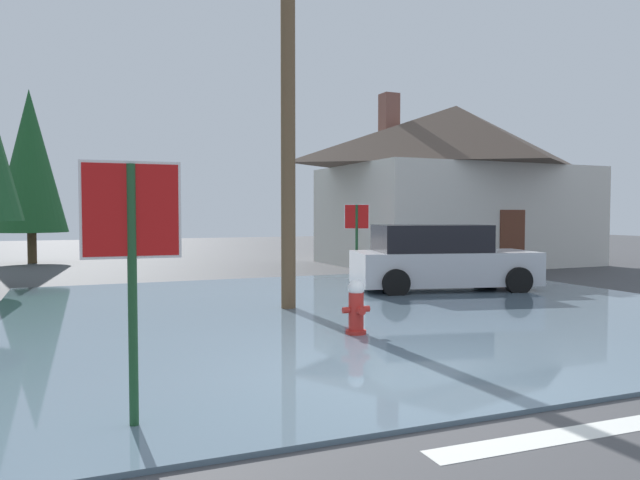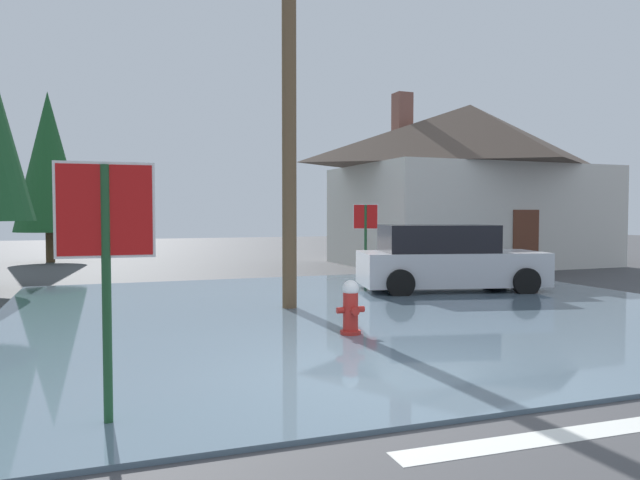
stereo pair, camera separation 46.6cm
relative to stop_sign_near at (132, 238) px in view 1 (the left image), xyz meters
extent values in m
cube|color=#424244|center=(3.12, 0.58, -1.73)|extent=(80.00, 80.00, 0.10)
cube|color=slate|center=(4.81, 5.07, -1.66)|extent=(13.41, 12.07, 0.05)
cube|color=silver|center=(4.06, -1.53, -1.68)|extent=(4.03, 0.38, 0.01)
cylinder|color=#1E4C28|center=(0.00, 0.00, -0.52)|extent=(0.08, 0.08, 2.31)
cube|color=white|center=(0.00, 0.00, 0.24)|extent=(0.84, 0.05, 0.84)
cube|color=red|center=(0.00, 0.00, 0.24)|extent=(0.79, 0.06, 0.79)
cylinder|color=#AD231E|center=(3.51, 2.85, -1.63)|extent=(0.31, 0.31, 0.10)
cylinder|color=#AD231E|center=(3.51, 2.85, -1.29)|extent=(0.23, 0.23, 0.58)
sphere|color=white|center=(3.51, 2.85, -0.93)|extent=(0.25, 0.25, 0.25)
cylinder|color=#AD231E|center=(3.34, 2.85, -1.26)|extent=(0.10, 0.09, 0.09)
cylinder|color=#AD231E|center=(3.68, 2.85, -1.26)|extent=(0.10, 0.09, 0.09)
cylinder|color=#AD231E|center=(3.51, 2.68, -1.26)|extent=(0.11, 0.10, 0.11)
cylinder|color=brown|center=(3.39, 5.61, 2.78)|extent=(0.28, 0.28, 8.93)
cylinder|color=#1E4C28|center=(7.04, 10.12, -0.62)|extent=(0.08, 0.08, 2.13)
cube|color=white|center=(7.04, 10.12, 0.11)|extent=(0.62, 0.39, 0.71)
cube|color=red|center=(7.04, 10.12, 0.11)|extent=(0.59, 0.37, 0.67)
cube|color=beige|center=(12.75, 13.50, 0.10)|extent=(9.03, 6.35, 3.56)
pyramid|color=brown|center=(12.75, 13.50, 3.03)|extent=(9.75, 6.86, 2.31)
cube|color=brown|center=(10.51, 14.55, 3.61)|extent=(0.61, 0.61, 2.08)
cube|color=#592D1E|center=(12.83, 10.41, -0.68)|extent=(1.00, 0.08, 2.00)
cube|color=silver|center=(7.86, 6.94, -1.11)|extent=(4.62, 2.67, 0.79)
cube|color=black|center=(7.52, 7.02, -0.39)|extent=(2.88, 2.08, 0.65)
cylinder|color=black|center=(9.49, 7.45, -1.36)|extent=(0.67, 0.36, 0.64)
cylinder|color=black|center=(9.10, 5.76, -1.36)|extent=(0.67, 0.36, 0.64)
cylinder|color=black|center=(6.62, 8.12, -1.36)|extent=(0.67, 0.36, 0.64)
cylinder|color=black|center=(6.23, 6.43, -1.36)|extent=(0.67, 0.36, 0.64)
cylinder|color=#4C3823|center=(-1.91, 19.75, -1.09)|extent=(0.33, 0.33, 1.18)
cone|color=#1E5128|center=(-1.91, 19.75, 2.18)|extent=(2.61, 2.61, 5.36)
camera|label=1|loc=(-0.47, -5.39, 0.21)|focal=33.83mm
camera|label=2|loc=(-0.03, -5.56, 0.21)|focal=33.83mm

